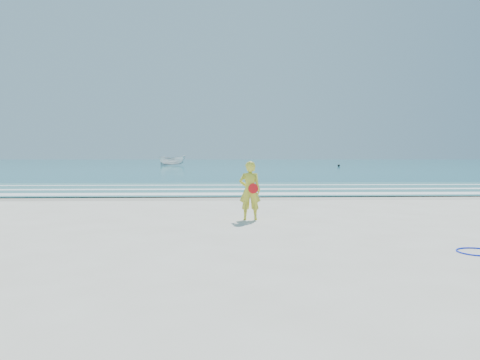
{
  "coord_description": "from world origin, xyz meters",
  "views": [
    {
      "loc": [
        0.17,
        -10.45,
        1.76
      ],
      "look_at": [
        0.74,
        4.0,
        1.0
      ],
      "focal_mm": 35.0,
      "sensor_mm": 36.0,
      "label": 1
    }
  ],
  "objects": [
    {
      "name": "buoy",
      "position": [
        18.18,
        60.61,
        0.23
      ],
      "size": [
        0.38,
        0.38,
        0.38
      ],
      "primitive_type": "sphere",
      "color": "black",
      "rests_on": "ocean"
    },
    {
      "name": "boat",
      "position": [
        -8.32,
        70.62,
        0.92
      ],
      "size": [
        4.67,
        2.01,
        1.76
      ],
      "primitive_type": "imported",
      "rotation": [
        0.0,
        0.0,
        1.63
      ],
      "color": "silver",
      "rests_on": "ocean"
    },
    {
      "name": "hoop",
      "position": [
        4.82,
        -2.24,
        0.01
      ],
      "size": [
        0.82,
        0.82,
        0.03
      ],
      "primitive_type": "torus",
      "rotation": [
        0.0,
        0.0,
        -0.11
      ],
      "color": "#0E29FC",
      "rests_on": "ground"
    },
    {
      "name": "foam_mid",
      "position": [
        0.0,
        13.2,
        0.05
      ],
      "size": [
        400.0,
        0.9,
        0.01
      ],
      "primitive_type": "cube",
      "color": "white",
      "rests_on": "shallow"
    },
    {
      "name": "woman",
      "position": [
        0.94,
        2.25,
        0.8
      ],
      "size": [
        0.62,
        0.44,
        1.6
      ],
      "color": "yellow",
      "rests_on": "ground"
    },
    {
      "name": "foam_near",
      "position": [
        0.0,
        10.3,
        0.05
      ],
      "size": [
        400.0,
        1.4,
        0.01
      ],
      "primitive_type": "cube",
      "color": "white",
      "rests_on": "shallow"
    },
    {
      "name": "shallow",
      "position": [
        0.0,
        14.0,
        0.04
      ],
      "size": [
        400.0,
        10.0,
        0.01
      ],
      "primitive_type": "cube",
      "color": "#59B7AD",
      "rests_on": "ocean"
    },
    {
      "name": "foam_far",
      "position": [
        0.0,
        16.5,
        0.05
      ],
      "size": [
        400.0,
        0.6,
        0.01
      ],
      "primitive_type": "cube",
      "color": "white",
      "rests_on": "shallow"
    },
    {
      "name": "wet_sand",
      "position": [
        0.0,
        9.0,
        0.0
      ],
      "size": [
        400.0,
        2.4,
        0.0
      ],
      "primitive_type": "cube",
      "color": "#B2A893",
      "rests_on": "ground"
    },
    {
      "name": "ground",
      "position": [
        0.0,
        0.0,
        0.0
      ],
      "size": [
        400.0,
        400.0,
        0.0
      ],
      "primitive_type": "plane",
      "color": "silver",
      "rests_on": "ground"
    },
    {
      "name": "ocean",
      "position": [
        0.0,
        105.0,
        0.02
      ],
      "size": [
        400.0,
        190.0,
        0.04
      ],
      "primitive_type": "cube",
      "color": "#19727F",
      "rests_on": "ground"
    }
  ]
}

